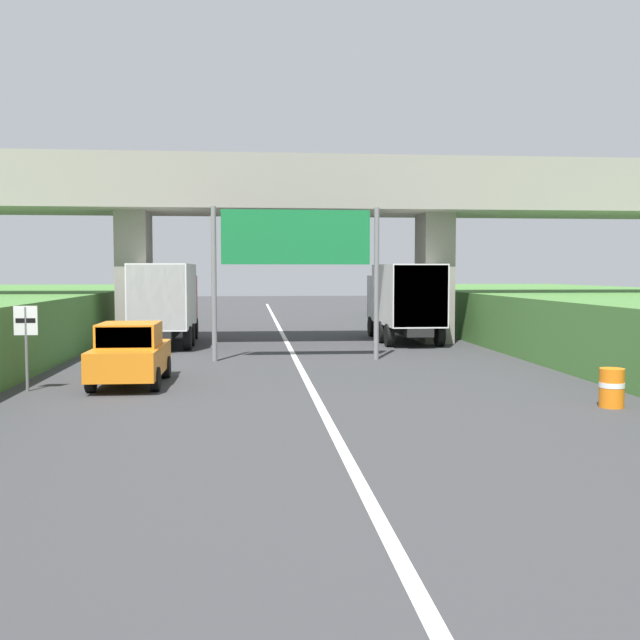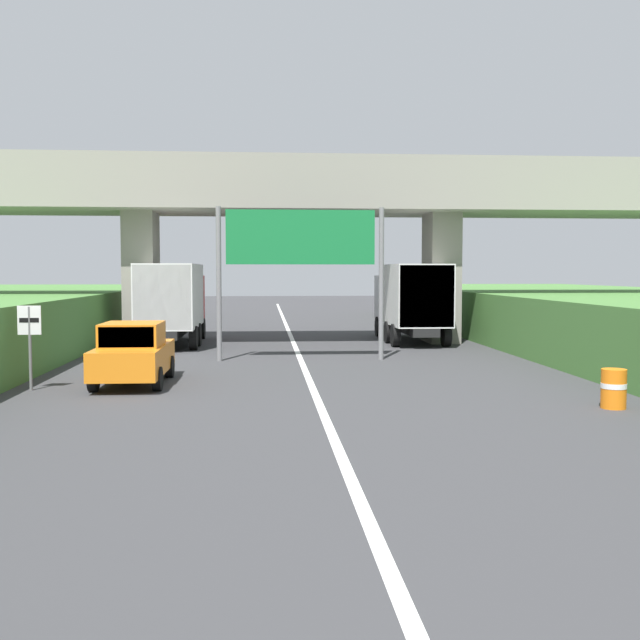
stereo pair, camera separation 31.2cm
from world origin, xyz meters
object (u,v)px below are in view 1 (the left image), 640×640
car_orange (130,354)px  construction_barrel_2 (612,387)px  speed_limit_sign (26,335)px  overhead_highway_sign (296,247)px  truck_silver (404,298)px  truck_red (166,300)px

car_orange → construction_barrel_2: (11.54, -4.53, -0.40)m
speed_limit_sign → car_orange: (2.51, 0.88, -0.62)m
overhead_highway_sign → truck_silver: overhead_highway_sign is taller
speed_limit_sign → car_orange: size_ratio=0.54×
car_orange → truck_red: bearing=91.4°
truck_red → car_orange: truck_red is taller
overhead_highway_sign → construction_barrel_2: (6.65, -9.88, -3.51)m
speed_limit_sign → truck_silver: bearing=45.8°
truck_red → car_orange: size_ratio=1.78×
speed_limit_sign → truck_red: (2.23, 12.31, 0.46)m
truck_silver → car_orange: bearing=-129.9°
truck_red → truck_silver: bearing=3.6°
overhead_highway_sign → construction_barrel_2: overhead_highway_sign is taller
overhead_highway_sign → truck_silver: (5.22, 6.73, -2.04)m
overhead_highway_sign → car_orange: bearing=-132.4°
truck_silver → construction_barrel_2: size_ratio=8.11×
overhead_highway_sign → truck_red: size_ratio=0.81×
overhead_highway_sign → truck_red: 8.23m
overhead_highway_sign → car_orange: size_ratio=1.43×
car_orange → construction_barrel_2: 12.40m
truck_silver → car_orange: 15.79m
truck_red → car_orange: (0.28, -11.43, -1.08)m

